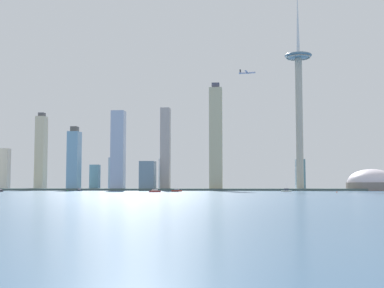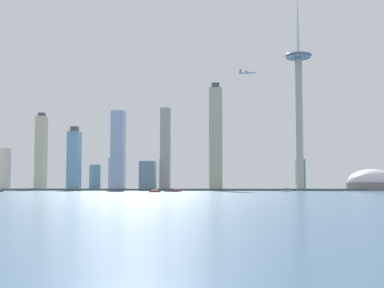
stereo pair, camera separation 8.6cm
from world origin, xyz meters
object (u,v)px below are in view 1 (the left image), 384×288
object	(u,v)px
boat_1	(177,190)
airplane	(247,73)
skyscraper_2	(95,177)
boat_3	(286,191)
channel_buoy_0	(337,192)
skyscraper_7	(5,169)
skyscraper_5	(163,174)
boat_5	(79,190)
boat_4	(155,191)
skyscraper_4	(148,176)
skyscraper_0	(300,175)
skyscraper_9	(113,174)
skyscraper_10	(41,152)
skyscraper_8	(118,151)
skyscraper_1	(74,160)
boat_0	(1,191)
observation_tower	(299,89)
skyscraper_6	(165,149)
stadium_dome	(372,184)
skyscraper_3	(216,138)
channel_buoy_1	(68,191)

from	to	relation	value
boat_1	airplane	xyz separation A→B (m)	(104.85, 108.86, 195.67)
skyscraper_2	boat_3	world-z (taller)	skyscraper_2
channel_buoy_0	skyscraper_7	bearing A→B (deg)	152.93
skyscraper_5	boat_5	distance (m)	172.26
skyscraper_5	boat_4	xyz separation A→B (m)	(29.87, -266.11, -28.57)
channel_buoy_0	skyscraper_4	bearing A→B (deg)	142.30
skyscraper_0	skyscraper_9	size ratio (longest dim) A/B	0.92
skyscraper_9	skyscraper_10	world-z (taller)	skyscraper_10
skyscraper_8	boat_3	xyz separation A→B (m)	(270.28, -147.06, -66.30)
boat_1	boat_5	distance (m)	170.29
skyscraper_1	skyscraper_0	bearing A→B (deg)	16.53
skyscraper_10	boat_0	distance (m)	257.14
observation_tower	skyscraper_6	size ratio (longest dim) A/B	2.47
skyscraper_7	airplane	world-z (taller)	airplane
stadium_dome	airplane	xyz separation A→B (m)	(-204.89, -26.20, 185.26)
skyscraper_7	skyscraper_5	bearing A→B (deg)	-2.44
observation_tower	skyscraper_9	world-z (taller)	observation_tower
boat_5	skyscraper_5	bearing A→B (deg)	-21.86
skyscraper_2	airplane	xyz separation A→B (m)	(276.26, -62.20, 174.03)
skyscraper_6	boat_4	distance (m)	234.86
boat_1	skyscraper_3	bearing A→B (deg)	-96.57
boat_3	channel_buoy_1	bearing A→B (deg)	-34.77
boat_1	boat_3	bearing A→B (deg)	-173.76
skyscraper_0	skyscraper_1	xyz separation A→B (m)	(-394.26, -117.04, 23.50)
skyscraper_6	skyscraper_7	xyz separation A→B (m)	(-314.71, 55.75, -32.17)
skyscraper_4	observation_tower	bearing A→B (deg)	5.20
channel_buoy_1	airplane	bearing A→B (deg)	15.70
skyscraper_10	channel_buoy_0	world-z (taller)	skyscraper_10
skyscraper_2	boat_4	distance (m)	303.37
channel_buoy_0	boat_0	bearing A→B (deg)	174.27
airplane	boat_4	bearing A→B (deg)	-111.27
skyscraper_10	boat_0	xyz separation A→B (m)	(39.54, -244.45, -69.30)
boat_5	skyscraper_2	bearing A→B (deg)	25.17
skyscraper_0	skyscraper_10	distance (m)	487.94
stadium_dome	skyscraper_10	world-z (taller)	skyscraper_10
skyscraper_4	channel_buoy_1	distance (m)	140.86
boat_3	stadium_dome	bearing A→B (deg)	-156.35
skyscraper_4	channel_buoy_1	size ratio (longest dim) A/B	28.20
skyscraper_5	skyscraper_8	xyz separation A→B (m)	(-67.92, -63.04, 37.99)
boat_0	skyscraper_3	bearing A→B (deg)	73.23
boat_1	boat_4	distance (m)	90.99
skyscraper_9	boat_5	xyz separation A→B (m)	(-10.36, -178.45, -29.27)
boat_5	channel_buoy_0	xyz separation A→B (m)	(373.61, -149.66, -0.75)
skyscraper_9	skyscraper_4	bearing A→B (deg)	-52.68
observation_tower	skyscraper_0	size ratio (longest dim) A/B	6.16
boat_5	channel_buoy_1	bearing A→B (deg)	171.66
boat_3	boat_4	world-z (taller)	boat_3
skyscraper_7	boat_3	world-z (taller)	skyscraper_7
skyscraper_0	skyscraper_2	bearing A→B (deg)	-171.18
skyscraper_3	channel_buoy_0	xyz separation A→B (m)	(159.65, -209.20, -86.80)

